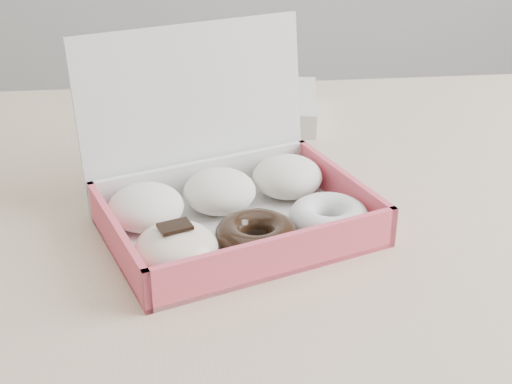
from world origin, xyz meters
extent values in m
cube|color=tan|center=(0.00, 0.00, 0.73)|extent=(1.20, 0.80, 0.04)
cylinder|color=tan|center=(-0.55, 0.35, 0.35)|extent=(0.05, 0.05, 0.71)
cube|color=silver|center=(-0.15, -0.11, 0.75)|extent=(0.33, 0.28, 0.01)
cube|color=#E34C5D|center=(-0.12, -0.20, 0.77)|extent=(0.26, 0.10, 0.05)
cube|color=silver|center=(-0.18, -0.02, 0.77)|extent=(0.26, 0.10, 0.05)
cube|color=#E34C5D|center=(-0.27, -0.15, 0.77)|extent=(0.08, 0.19, 0.05)
cube|color=#E34C5D|center=(-0.02, -0.06, 0.77)|extent=(0.08, 0.19, 0.05)
cube|color=silver|center=(-0.19, 0.00, 0.85)|extent=(0.27, 0.12, 0.20)
ellipsoid|color=silver|center=(-0.25, -0.09, 0.78)|extent=(0.11, 0.11, 0.05)
ellipsoid|color=silver|center=(-0.16, -0.06, 0.78)|extent=(0.11, 0.11, 0.05)
ellipsoid|color=silver|center=(-0.08, -0.04, 0.78)|extent=(0.11, 0.11, 0.05)
ellipsoid|color=beige|center=(-0.21, -0.18, 0.78)|extent=(0.11, 0.11, 0.05)
cube|color=black|center=(-0.21, -0.18, 0.80)|extent=(0.04, 0.03, 0.00)
torus|color=black|center=(-0.13, -0.15, 0.77)|extent=(0.11, 0.11, 0.03)
torus|color=white|center=(-0.05, -0.12, 0.77)|extent=(0.11, 0.11, 0.03)
cube|color=silver|center=(-0.11, 0.24, 0.77)|extent=(0.25, 0.21, 0.04)
camera|label=1|loc=(-0.20, -0.78, 1.15)|focal=50.00mm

